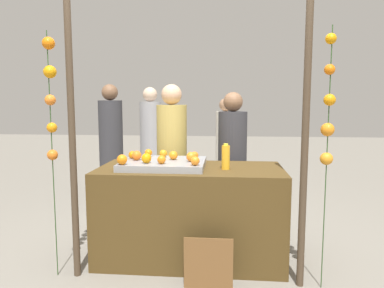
# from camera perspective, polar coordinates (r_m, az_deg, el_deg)

# --- Properties ---
(ground_plane) EXTENTS (24.00, 24.00, 0.00)m
(ground_plane) POSITION_cam_1_polar(r_m,az_deg,el_deg) (3.58, -0.23, -17.49)
(ground_plane) COLOR gray
(stall_counter) EXTENTS (1.69, 0.81, 0.87)m
(stall_counter) POSITION_cam_1_polar(r_m,az_deg,el_deg) (3.43, -0.23, -10.87)
(stall_counter) COLOR #4C3819
(stall_counter) RESTS_ON ground_plane
(orange_tray) EXTENTS (0.76, 0.62, 0.06)m
(orange_tray) POSITION_cam_1_polar(r_m,az_deg,el_deg) (3.35, -4.51, -3.15)
(orange_tray) COLOR gray
(orange_tray) RESTS_ON stall_counter
(orange_0) EXTENTS (0.08, 0.08, 0.08)m
(orange_0) POSITION_cam_1_polar(r_m,az_deg,el_deg) (3.39, -2.99, -1.82)
(orange_0) COLOR orange
(orange_0) RESTS_ON orange_tray
(orange_1) EXTENTS (0.09, 0.09, 0.09)m
(orange_1) POSITION_cam_1_polar(r_m,az_deg,el_deg) (3.22, -7.25, -2.25)
(orange_1) COLOR orange
(orange_1) RESTS_ON orange_tray
(orange_2) EXTENTS (0.08, 0.08, 0.08)m
(orange_2) POSITION_cam_1_polar(r_m,az_deg,el_deg) (3.60, -6.92, -1.40)
(orange_2) COLOR orange
(orange_2) RESTS_ON orange_tray
(orange_3) EXTENTS (0.09, 0.09, 0.09)m
(orange_3) POSITION_cam_1_polar(r_m,az_deg,el_deg) (3.39, -8.76, -1.81)
(orange_3) COLOR orange
(orange_3) RESTS_ON orange_tray
(orange_4) EXTENTS (0.08, 0.08, 0.08)m
(orange_4) POSITION_cam_1_polar(r_m,az_deg,el_deg) (3.08, 0.49, -2.70)
(orange_4) COLOR orange
(orange_4) RESTS_ON orange_tray
(orange_5) EXTENTS (0.09, 0.09, 0.09)m
(orange_5) POSITION_cam_1_polar(r_m,az_deg,el_deg) (3.28, -0.14, -2.03)
(orange_5) COLOR orange
(orange_5) RESTS_ON orange_tray
(orange_6) EXTENTS (0.07, 0.07, 0.07)m
(orange_6) POSITION_cam_1_polar(r_m,az_deg,el_deg) (3.50, -9.46, -1.69)
(orange_6) COLOR orange
(orange_6) RESTS_ON orange_tray
(orange_7) EXTENTS (0.07, 0.07, 0.07)m
(orange_7) POSITION_cam_1_polar(r_m,az_deg,el_deg) (3.41, 0.42, -1.83)
(orange_7) COLOR orange
(orange_7) RESTS_ON orange_tray
(orange_8) EXTENTS (0.07, 0.07, 0.07)m
(orange_8) POSITION_cam_1_polar(r_m,az_deg,el_deg) (3.53, -4.58, -1.53)
(orange_8) COLOR orange
(orange_8) RESTS_ON orange_tray
(orange_9) EXTENTS (0.09, 0.09, 0.09)m
(orange_9) POSITION_cam_1_polar(r_m,az_deg,el_deg) (3.17, -11.04, -2.45)
(orange_9) COLOR orange
(orange_9) RESTS_ON orange_tray
(orange_10) EXTENTS (0.08, 0.08, 0.08)m
(orange_10) POSITION_cam_1_polar(r_m,az_deg,el_deg) (3.17, -4.86, -2.49)
(orange_10) COLOR orange
(orange_10) RESTS_ON orange_tray
(juice_bottle) EXTENTS (0.07, 0.07, 0.23)m
(juice_bottle) POSITION_cam_1_polar(r_m,az_deg,el_deg) (3.23, 5.37, -2.09)
(juice_bottle) COLOR gold
(juice_bottle) RESTS_ON stall_counter
(chalkboard_sign) EXTENTS (0.39, 0.03, 0.43)m
(chalkboard_sign) POSITION_cam_1_polar(r_m,az_deg,el_deg) (2.98, 2.62, -18.47)
(chalkboard_sign) COLOR brown
(chalkboard_sign) RESTS_ON ground_plane
(vendor_left) EXTENTS (0.33, 0.33, 1.66)m
(vendor_left) POSITION_cam_1_polar(r_m,az_deg,el_deg) (4.02, -3.19, -3.27)
(vendor_left) COLOR tan
(vendor_left) RESTS_ON ground_plane
(vendor_right) EXTENTS (0.32, 0.32, 1.57)m
(vendor_right) POSITION_cam_1_polar(r_m,az_deg,el_deg) (4.03, 6.39, -3.85)
(vendor_right) COLOR #333338
(vendor_right) RESTS_ON ground_plane
(crowd_person_0) EXTENTS (0.34, 0.34, 1.72)m
(crowd_person_0) POSITION_cam_1_polar(r_m,az_deg,el_deg) (5.38, -12.69, -0.56)
(crowd_person_0) COLOR #333338
(crowd_person_0) RESTS_ON ground_plane
(crowd_person_1) EXTENTS (0.31, 0.31, 1.52)m
(crowd_person_1) POSITION_cam_1_polar(r_m,az_deg,el_deg) (5.74, 5.30, -0.89)
(crowd_person_1) COLOR beige
(crowd_person_1) RESTS_ON ground_plane
(crowd_person_2) EXTENTS (0.34, 0.34, 1.70)m
(crowd_person_2) POSITION_cam_1_polar(r_m,az_deg,el_deg) (5.84, -6.57, 0.03)
(crowd_person_2) COLOR #99999E
(crowd_person_2) RESTS_ON ground_plane
(canopy_post_left) EXTENTS (0.06, 0.06, 2.26)m
(canopy_post_left) POSITION_cam_1_polar(r_m,az_deg,el_deg) (3.09, -18.45, 0.08)
(canopy_post_left) COLOR #473828
(canopy_post_left) RESTS_ON ground_plane
(canopy_post_right) EXTENTS (0.06, 0.06, 2.26)m
(canopy_post_right) POSITION_cam_1_polar(r_m,az_deg,el_deg) (2.90, 17.46, -0.31)
(canopy_post_right) COLOR #473828
(canopy_post_right) RESTS_ON ground_plane
(garland_strand_left) EXTENTS (0.10, 0.11, 2.03)m
(garland_strand_left) POSITION_cam_1_polar(r_m,az_deg,el_deg) (3.13, -21.54, 7.49)
(garland_strand_left) COLOR #2D4C23
(garland_strand_left) RESTS_ON ground_plane
(garland_strand_right) EXTENTS (0.10, 0.11, 2.03)m
(garland_strand_right) POSITION_cam_1_polar(r_m,az_deg,el_deg) (2.90, 20.82, 4.76)
(garland_strand_right) COLOR #2D4C23
(garland_strand_right) RESTS_ON ground_plane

